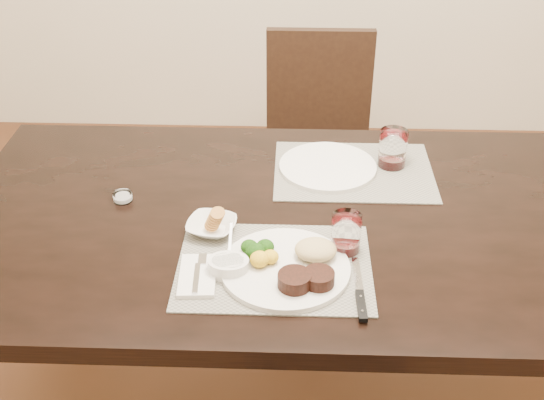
{
  "coord_description": "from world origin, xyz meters",
  "views": [
    {
      "loc": [
        -0.1,
        -1.49,
        1.76
      ],
      "look_at": [
        -0.15,
        -0.04,
        0.82
      ],
      "focal_mm": 45.0,
      "sensor_mm": 36.0,
      "label": 1
    }
  ],
  "objects_px": {
    "cracker_bowl": "(212,226)",
    "wine_glass_near": "(346,235)",
    "dinner_plate": "(291,266)",
    "chair_far": "(318,135)",
    "steak_knife": "(360,298)",
    "far_plate": "(328,167)"
  },
  "relations": [
    {
      "from": "wine_glass_near",
      "to": "far_plate",
      "type": "distance_m",
      "value": 0.4
    },
    {
      "from": "dinner_plate",
      "to": "chair_far",
      "type": "bearing_deg",
      "value": 107.45
    },
    {
      "from": "chair_far",
      "to": "steak_knife",
      "type": "distance_m",
      "value": 1.3
    },
    {
      "from": "far_plate",
      "to": "wine_glass_near",
      "type": "bearing_deg",
      "value": -85.7
    },
    {
      "from": "dinner_plate",
      "to": "cracker_bowl",
      "type": "bearing_deg",
      "value": 165.07
    },
    {
      "from": "wine_glass_near",
      "to": "far_plate",
      "type": "relative_size",
      "value": 0.35
    },
    {
      "from": "chair_far",
      "to": "far_plate",
      "type": "distance_m",
      "value": 0.74
    },
    {
      "from": "chair_far",
      "to": "dinner_plate",
      "type": "height_order",
      "value": "chair_far"
    },
    {
      "from": "cracker_bowl",
      "to": "wine_glass_near",
      "type": "height_order",
      "value": "wine_glass_near"
    },
    {
      "from": "chair_far",
      "to": "dinner_plate",
      "type": "distance_m",
      "value": 1.21
    },
    {
      "from": "chair_far",
      "to": "far_plate",
      "type": "xyz_separation_m",
      "value": [
        0.0,
        -0.69,
        0.26
      ]
    },
    {
      "from": "steak_knife",
      "to": "wine_glass_near",
      "type": "relative_size",
      "value": 2.25
    },
    {
      "from": "wine_glass_near",
      "to": "chair_far",
      "type": "bearing_deg",
      "value": 91.76
    },
    {
      "from": "steak_knife",
      "to": "wine_glass_near",
      "type": "height_order",
      "value": "wine_glass_near"
    },
    {
      "from": "steak_knife",
      "to": "dinner_plate",
      "type": "bearing_deg",
      "value": 147.15
    },
    {
      "from": "chair_far",
      "to": "wine_glass_near",
      "type": "height_order",
      "value": "chair_far"
    },
    {
      "from": "chair_far",
      "to": "dinner_plate",
      "type": "bearing_deg",
      "value": -94.73
    },
    {
      "from": "far_plate",
      "to": "chair_far",
      "type": "bearing_deg",
      "value": 90.31
    },
    {
      "from": "chair_far",
      "to": "far_plate",
      "type": "height_order",
      "value": "chair_far"
    },
    {
      "from": "dinner_plate",
      "to": "wine_glass_near",
      "type": "height_order",
      "value": "wine_glass_near"
    },
    {
      "from": "cracker_bowl",
      "to": "far_plate",
      "type": "height_order",
      "value": "cracker_bowl"
    },
    {
      "from": "cracker_bowl",
      "to": "wine_glass_near",
      "type": "distance_m",
      "value": 0.34
    }
  ]
}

